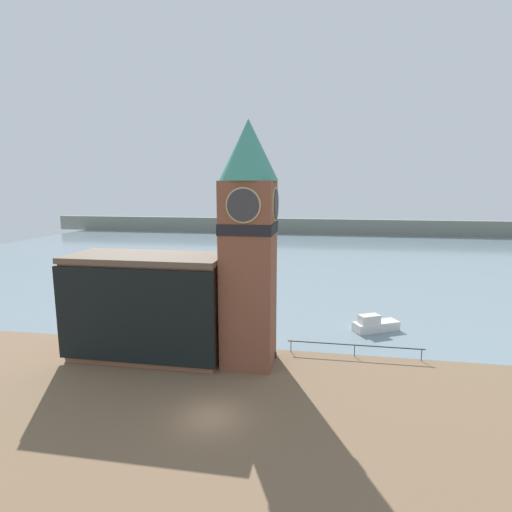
{
  "coord_description": "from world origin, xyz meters",
  "views": [
    {
      "loc": [
        7.19,
        -23.56,
        15.05
      ],
      "look_at": [
        1.98,
        6.62,
        9.86
      ],
      "focal_mm": 28.0,
      "sensor_mm": 36.0,
      "label": 1
    }
  ],
  "objects_px": {
    "boat_near": "(375,325)",
    "mooring_bollard_near": "(275,355)",
    "pier_building": "(148,306)",
    "clock_tower": "(249,239)"
  },
  "relations": [
    {
      "from": "clock_tower",
      "to": "mooring_bollard_near",
      "type": "relative_size",
      "value": 33.6
    },
    {
      "from": "clock_tower",
      "to": "boat_near",
      "type": "height_order",
      "value": "clock_tower"
    },
    {
      "from": "boat_near",
      "to": "clock_tower",
      "type": "bearing_deg",
      "value": -167.06
    },
    {
      "from": "boat_near",
      "to": "mooring_bollard_near",
      "type": "xyz_separation_m",
      "value": [
        -9.61,
        -8.78,
        -0.35
      ]
    },
    {
      "from": "boat_near",
      "to": "mooring_bollard_near",
      "type": "bearing_deg",
      "value": -164.99
    },
    {
      "from": "clock_tower",
      "to": "boat_near",
      "type": "bearing_deg",
      "value": 40.34
    },
    {
      "from": "clock_tower",
      "to": "pier_building",
      "type": "xyz_separation_m",
      "value": [
        -9.24,
        -0.08,
        -6.22
      ]
    },
    {
      "from": "mooring_bollard_near",
      "to": "clock_tower",
      "type": "bearing_deg",
      "value": -150.6
    },
    {
      "from": "pier_building",
      "to": "boat_near",
      "type": "distance_m",
      "value": 23.64
    },
    {
      "from": "mooring_bollard_near",
      "to": "pier_building",
      "type": "bearing_deg",
      "value": -173.52
    }
  ]
}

